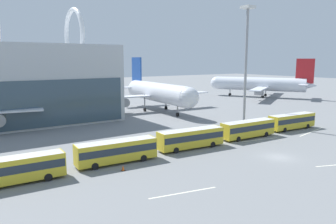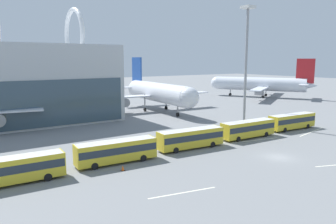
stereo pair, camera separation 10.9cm
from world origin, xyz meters
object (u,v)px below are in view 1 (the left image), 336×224
shuttle_bus_0 (13,169)px  shuttle_bus_1 (117,150)px  airliner_at_gate_far (157,92)px  shuttle_bus_3 (248,128)px  floodlight_mast (246,49)px  shuttle_bus_4 (292,120)px  traffic_cone_0 (123,168)px  shuttle_bus_2 (191,137)px  airliner_parked_remote (262,84)px

shuttle_bus_0 → shuttle_bus_1: (13.83, 0.36, 0.00)m
airliner_at_gate_far → shuttle_bus_3: bearing=-1.7°
floodlight_mast → shuttle_bus_4: bearing=-73.0°
shuttle_bus_4 → traffic_cone_0: size_ratio=16.24×
shuttle_bus_2 → shuttle_bus_0: bearing=-174.4°
shuttle_bus_1 → traffic_cone_0: shuttle_bus_1 is taller
shuttle_bus_2 → shuttle_bus_4: bearing=4.1°
shuttle_bus_1 → shuttle_bus_4: size_ratio=1.00×
shuttle_bus_4 → traffic_cone_0: 42.40m
shuttle_bus_1 → shuttle_bus_2: (13.83, 0.14, 0.00)m
shuttle_bus_2 → shuttle_bus_3: size_ratio=1.01×
airliner_parked_remote → floodlight_mast: bearing=95.5°
shuttle_bus_0 → airliner_at_gate_far: bearing=42.5°
airliner_parked_remote → shuttle_bus_2: (-71.44, -44.27, -3.29)m
airliner_at_gate_far → floodlight_mast: 30.52m
shuttle_bus_0 → traffic_cone_0: size_ratio=16.17×
floodlight_mast → traffic_cone_0: 44.78m
airliner_at_gate_far → shuttle_bus_0: size_ratio=3.07×
airliner_at_gate_far → shuttle_bus_4: bearing=18.8°
airliner_at_gate_far → shuttle_bus_2: airliner_at_gate_far is taller
shuttle_bus_1 → shuttle_bus_4: (41.49, -0.06, 0.00)m
shuttle_bus_3 → airliner_at_gate_far: bearing=87.0°
traffic_cone_0 → shuttle_bus_3: bearing=6.8°
airliner_at_gate_far → shuttle_bus_1: 49.31m
shuttle_bus_1 → floodlight_mast: (38.22, 10.67, 15.40)m
floodlight_mast → shuttle_bus_0: bearing=-168.0°
airliner_parked_remote → shuttle_bus_1: bearing=87.3°
shuttle_bus_0 → shuttle_bus_2: bearing=3.2°
shuttle_bus_0 → shuttle_bus_3: 41.49m
airliner_at_gate_far → shuttle_bus_2: size_ratio=3.05×
shuttle_bus_3 → floodlight_mast: (10.56, 10.75, 15.40)m
shuttle_bus_0 → shuttle_bus_1: size_ratio=0.99×
shuttle_bus_1 → shuttle_bus_3: same height
airliner_at_gate_far → shuttle_bus_3: (-3.63, -38.03, -3.61)m
shuttle_bus_2 → shuttle_bus_3: same height
airliner_parked_remote → shuttle_bus_0: size_ratio=3.20×
shuttle_bus_3 → shuttle_bus_4: bearing=2.6°
floodlight_mast → traffic_cone_0: floodlight_mast is taller
shuttle_bus_0 → shuttle_bus_3: size_ratio=1.00×
airliner_at_gate_far → shuttle_bus_1: size_ratio=3.05×
airliner_parked_remote → traffic_cone_0: 98.55m
airliner_at_gate_far → shuttle_bus_4: 39.51m
airliner_at_gate_far → floodlight_mast: size_ratio=1.37×
shuttle_bus_3 → shuttle_bus_4: size_ratio=1.00×
shuttle_bus_3 → traffic_cone_0: bearing=-170.8°
airliner_parked_remote → shuttle_bus_4: size_ratio=3.19×
shuttle_bus_2 → shuttle_bus_4: 27.66m
shuttle_bus_3 → shuttle_bus_4: 13.83m
shuttle_bus_0 → shuttle_bus_2: (27.66, 0.50, 0.00)m
shuttle_bus_3 → shuttle_bus_0: bearing=-177.1°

